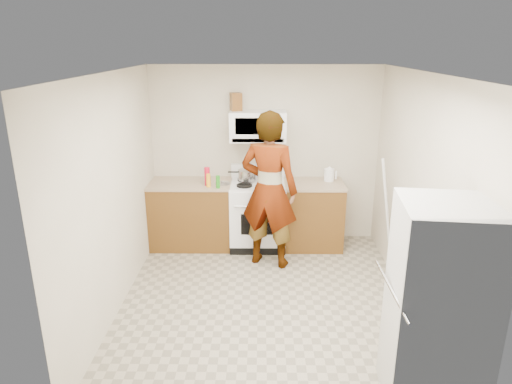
{
  "coord_description": "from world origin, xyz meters",
  "views": [
    {
      "loc": [
        -0.06,
        -4.53,
        2.77
      ],
      "look_at": [
        -0.11,
        0.55,
        1.11
      ],
      "focal_mm": 32.0,
      "sensor_mm": 36.0,
      "label": 1
    }
  ],
  "objects_px": {
    "microwave": "(258,126)",
    "fridge": "(438,310)",
    "gas_range": "(258,213)",
    "kettle": "(329,175)",
    "saucepan": "(247,175)",
    "person": "(269,190)"
  },
  "relations": [
    {
      "from": "microwave",
      "to": "kettle",
      "type": "height_order",
      "value": "microwave"
    },
    {
      "from": "fridge",
      "to": "kettle",
      "type": "height_order",
      "value": "fridge"
    },
    {
      "from": "fridge",
      "to": "saucepan",
      "type": "relative_size",
      "value": 6.94
    },
    {
      "from": "gas_range",
      "to": "fridge",
      "type": "height_order",
      "value": "fridge"
    },
    {
      "from": "microwave",
      "to": "person",
      "type": "height_order",
      "value": "person"
    },
    {
      "from": "microwave",
      "to": "fridge",
      "type": "height_order",
      "value": "microwave"
    },
    {
      "from": "gas_range",
      "to": "kettle",
      "type": "bearing_deg",
      "value": 6.45
    },
    {
      "from": "person",
      "to": "fridge",
      "type": "relative_size",
      "value": 1.19
    },
    {
      "from": "gas_range",
      "to": "saucepan",
      "type": "bearing_deg",
      "value": 150.26
    },
    {
      "from": "microwave",
      "to": "person",
      "type": "distance_m",
      "value": 0.99
    },
    {
      "from": "person",
      "to": "fridge",
      "type": "distance_m",
      "value": 2.74
    },
    {
      "from": "microwave",
      "to": "kettle",
      "type": "bearing_deg",
      "value": -0.88
    },
    {
      "from": "gas_range",
      "to": "fridge",
      "type": "distance_m",
      "value": 3.32
    },
    {
      "from": "microwave",
      "to": "gas_range",
      "type": "bearing_deg",
      "value": -90.0
    },
    {
      "from": "person",
      "to": "kettle",
      "type": "relative_size",
      "value": 11.8
    },
    {
      "from": "gas_range",
      "to": "microwave",
      "type": "relative_size",
      "value": 1.49
    },
    {
      "from": "gas_range",
      "to": "saucepan",
      "type": "xyz_separation_m",
      "value": [
        -0.15,
        0.09,
        0.54
      ]
    },
    {
      "from": "kettle",
      "to": "fridge",
      "type": "bearing_deg",
      "value": -67.2
    },
    {
      "from": "kettle",
      "to": "saucepan",
      "type": "xyz_separation_m",
      "value": [
        -1.14,
        -0.03,
        0.0
      ]
    },
    {
      "from": "gas_range",
      "to": "person",
      "type": "distance_m",
      "value": 0.78
    },
    {
      "from": "fridge",
      "to": "saucepan",
      "type": "height_order",
      "value": "fridge"
    },
    {
      "from": "microwave",
      "to": "saucepan",
      "type": "height_order",
      "value": "microwave"
    }
  ]
}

